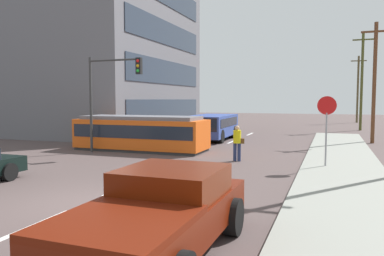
# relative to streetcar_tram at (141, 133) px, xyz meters

# --- Properties ---
(ground_plane) EXTENTS (120.00, 120.00, 0.00)m
(ground_plane) POSITION_rel_streetcar_tram_xyz_m (3.80, -0.36, -1.01)
(ground_plane) COLOR #514240
(sidewalk_curb_right) EXTENTS (3.20, 36.00, 0.14)m
(sidewalk_curb_right) POSITION_rel_streetcar_tram_xyz_m (10.60, -4.36, -0.94)
(sidewalk_curb_right) COLOR gray
(sidewalk_curb_right) RESTS_ON ground
(lane_stripe_0) EXTENTS (0.16, 2.40, 0.01)m
(lane_stripe_0) POSITION_rel_streetcar_tram_xyz_m (3.80, -12.36, -1.00)
(lane_stripe_0) COLOR silver
(lane_stripe_0) RESTS_ON ground
(lane_stripe_1) EXTENTS (0.16, 2.40, 0.01)m
(lane_stripe_1) POSITION_rel_streetcar_tram_xyz_m (3.80, -8.36, -1.00)
(lane_stripe_1) COLOR silver
(lane_stripe_1) RESTS_ON ground
(lane_stripe_2) EXTENTS (0.16, 2.40, 0.01)m
(lane_stripe_2) POSITION_rel_streetcar_tram_xyz_m (3.80, -4.36, -1.00)
(lane_stripe_2) COLOR silver
(lane_stripe_2) RESTS_ON ground
(lane_stripe_3) EXTENTS (0.16, 2.40, 0.01)m
(lane_stripe_3) POSITION_rel_streetcar_tram_xyz_m (3.80, 6.00, -1.00)
(lane_stripe_3) COLOR silver
(lane_stripe_3) RESTS_ON ground
(lane_stripe_4) EXTENTS (0.16, 2.40, 0.01)m
(lane_stripe_4) POSITION_rel_streetcar_tram_xyz_m (3.80, 12.00, -1.00)
(lane_stripe_4) COLOR silver
(lane_stripe_4) RESTS_ON ground
(corner_building) EXTENTS (14.28, 16.36, 19.20)m
(corner_building) POSITION_rel_streetcar_tram_xyz_m (-9.91, 10.12, 8.59)
(corner_building) COLOR slate
(corner_building) RESTS_ON ground
(streetcar_tram) EXTENTS (7.50, 2.54, 1.95)m
(streetcar_tram) POSITION_rel_streetcar_tram_xyz_m (0.00, 0.00, 0.00)
(streetcar_tram) COLOR #DF5415
(streetcar_tram) RESTS_ON ground
(city_bus) EXTENTS (2.63, 5.66, 1.77)m
(city_bus) POSITION_rel_streetcar_tram_xyz_m (2.16, 6.62, 0.01)
(city_bus) COLOR #324790
(city_bus) RESTS_ON ground
(pedestrian_crossing) EXTENTS (0.51, 0.36, 1.67)m
(pedestrian_crossing) POSITION_rel_streetcar_tram_xyz_m (6.03, -1.86, -0.07)
(pedestrian_crossing) COLOR navy
(pedestrian_crossing) RESTS_ON ground
(pickup_truck_parked) EXTENTS (2.31, 5.02, 1.55)m
(pickup_truck_parked) POSITION_rel_streetcar_tram_xyz_m (7.22, -12.84, -0.21)
(pickup_truck_parked) COLOR #5A1506
(pickup_truck_parked) RESTS_ON ground
(stop_sign) EXTENTS (0.76, 0.07, 2.88)m
(stop_sign) POSITION_rel_streetcar_tram_xyz_m (9.94, -2.59, 1.18)
(stop_sign) COLOR gray
(stop_sign) RESTS_ON sidewalk_curb_right
(traffic_light_mast) EXTENTS (3.17, 0.33, 5.15)m
(traffic_light_mast) POSITION_rel_streetcar_tram_xyz_m (-0.92, -1.66, 2.61)
(traffic_light_mast) COLOR #333333
(traffic_light_mast) RESTS_ON ground
(utility_pole_mid) EXTENTS (1.80, 0.24, 7.86)m
(utility_pole_mid) POSITION_rel_streetcar_tram_xyz_m (12.69, 8.35, 3.10)
(utility_pole_mid) COLOR brown
(utility_pole_mid) RESTS_ON ground
(utility_pole_far) EXTENTS (1.80, 0.24, 8.95)m
(utility_pole_far) POSITION_rel_streetcar_tram_xyz_m (12.66, 19.38, 3.65)
(utility_pole_far) COLOR #4A4C22
(utility_pole_far) RESTS_ON ground
(utility_pole_distant) EXTENTS (1.80, 0.24, 8.20)m
(utility_pole_distant) POSITION_rel_streetcar_tram_xyz_m (13.08, 32.03, 3.27)
(utility_pole_distant) COLOR brown
(utility_pole_distant) RESTS_ON ground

